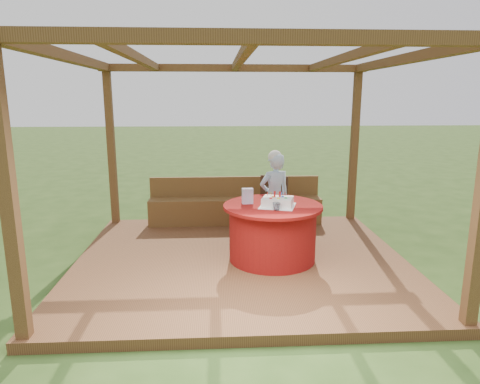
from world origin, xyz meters
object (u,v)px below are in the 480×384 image
bench (235,208)px  chair (272,201)px  drinking_glass (276,207)px  table (272,232)px  birthday_cake (278,202)px  elderly_woman (274,196)px  gift_bag (248,196)px

bench → chair: chair is taller
chair → drinking_glass: (-0.15, -1.56, 0.30)m
bench → table: bearing=-76.7°
drinking_glass → birthday_cake: bearing=78.2°
elderly_woman → birthday_cake: size_ratio=2.52×
bench → elderly_woman: (0.56, -0.95, 0.44)m
bench → gift_bag: (0.09, -1.69, 0.61)m
elderly_woman → gift_bag: bearing=-122.6°
bench → birthday_cake: size_ratio=5.40×
bench → birthday_cake: 1.99m
bench → gift_bag: bearing=-87.0°
chair → elderly_woman: size_ratio=0.65×
elderly_woman → gift_bag: (-0.47, -0.73, 0.17)m
elderly_woman → gift_bag: size_ratio=6.78×
bench → chair: 0.82m
chair → birthday_cake: size_ratio=1.64×
bench → elderly_woman: elderly_woman is taller
gift_bag → drinking_glass: size_ratio=1.96×
chair → gift_bag: 1.32m
table → birthday_cake: 0.45m
bench → drinking_glass: bearing=-78.2°
table → elderly_woman: bearing=80.8°
bench → elderly_woman: 1.19m
table → elderly_woman: 0.90m
bench → gift_bag: 1.79m
elderly_woman → drinking_glass: (-0.13, -1.12, 0.11)m
bench → gift_bag: size_ratio=14.51×
drinking_glass → gift_bag: bearing=131.5°
chair → gift_bag: gift_bag is taller
gift_bag → table: bearing=-21.5°
bench → gift_bag: gift_bag is taller
table → chair: bearing=82.7°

